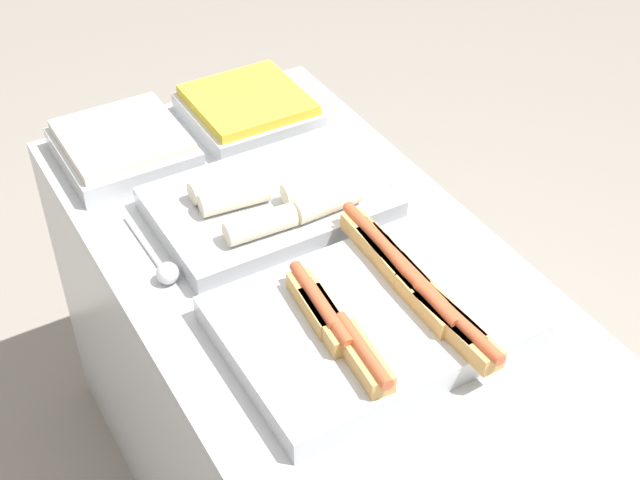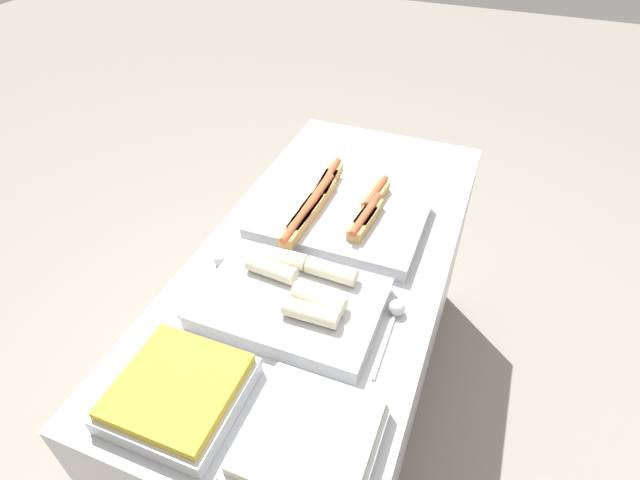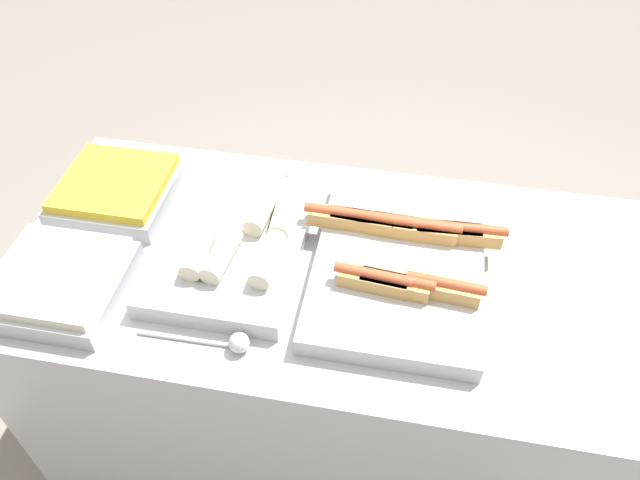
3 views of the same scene
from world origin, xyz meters
The scene contains 7 objects.
counter centered at (0.00, 0.00, 0.43)m, with size 1.57×0.73×0.85m.
tray_hotdogs centered at (0.13, 0.01, 0.89)m, with size 0.47×0.52×0.10m.
tray_wraps centered at (-0.26, 0.00, 0.88)m, with size 0.33×0.47×0.10m.
tray_side_front centered at (-0.61, -0.19, 0.89)m, with size 0.28×0.28×0.07m.
tray_side_back centered at (-0.61, 0.12, 0.89)m, with size 0.28×0.28×0.07m.
serving_spoon_near centered at (-0.20, -0.27, 0.87)m, with size 0.25×0.04×0.04m.
serving_spoon_far centered at (-0.20, 0.27, 0.87)m, with size 0.24×0.04×0.04m.
Camera 1 is at (1.06, -0.65, 2.00)m, focal length 50.00 mm.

